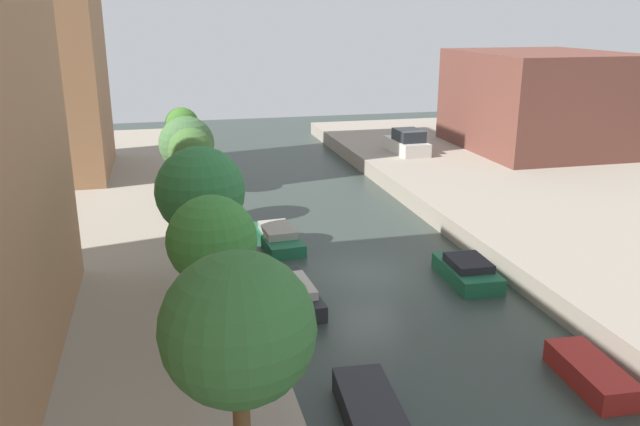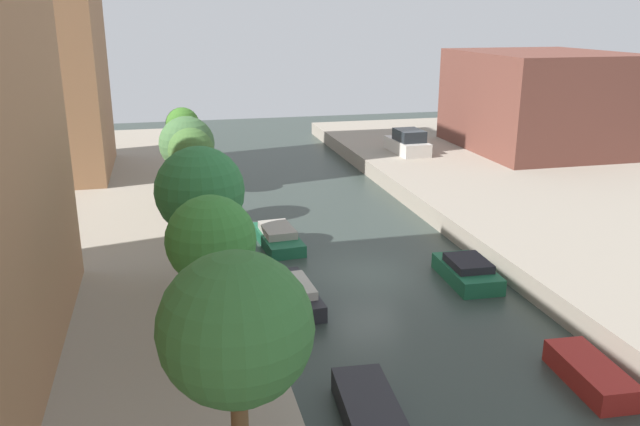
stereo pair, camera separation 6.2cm
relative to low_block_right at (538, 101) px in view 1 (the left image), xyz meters
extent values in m
plane|color=#2D3833|center=(-18.00, -17.22, -4.36)|extent=(84.00, 84.00, 0.00)
cube|color=brown|center=(0.00, 0.00, 0.00)|extent=(10.00, 11.79, 6.72)
sphere|color=#326831|center=(-24.70, -29.86, 0.34)|extent=(2.91, 2.91, 2.91)
cylinder|color=brown|center=(-24.70, -23.90, -2.12)|extent=(0.32, 0.32, 2.48)
sphere|color=#357D32|center=(-24.70, -23.90, -0.01)|extent=(2.47, 2.47, 2.47)
cylinder|color=brown|center=(-24.70, -19.27, -2.14)|extent=(0.25, 0.25, 2.44)
sphere|color=#2B713A|center=(-24.70, -19.27, 0.14)|extent=(3.03, 3.03, 3.03)
cylinder|color=brown|center=(-24.70, -13.73, -1.81)|extent=(0.33, 0.33, 3.11)
sphere|color=#3F692F|center=(-24.70, -13.73, 0.41)|extent=(1.90, 1.90, 1.90)
cylinder|color=brown|center=(-24.70, -8.98, -2.25)|extent=(0.23, 0.23, 2.22)
sphere|color=#40683A|center=(-24.70, -8.98, -0.21)|extent=(2.69, 2.69, 2.69)
cylinder|color=brown|center=(-24.70, -3.56, -2.07)|extent=(0.34, 0.34, 2.59)
sphere|color=#396F25|center=(-24.70, -3.56, -0.11)|extent=(1.89, 1.89, 1.89)
cube|color=beige|center=(-9.48, 0.65, -2.92)|extent=(2.00, 4.14, 0.89)
cube|color=#1E2328|center=(-9.48, 0.34, -2.09)|extent=(1.72, 2.30, 0.76)
cube|color=#232328|center=(-21.09, -27.30, -4.02)|extent=(1.70, 4.46, 0.69)
cube|color=#232328|center=(-21.62, -19.18, -4.07)|extent=(1.82, 4.00, 0.59)
cube|color=#B2ADA3|center=(-21.62, -19.42, -3.61)|extent=(1.48, 2.23, 0.31)
cube|color=#195638|center=(-20.98, -12.90, -4.09)|extent=(1.88, 4.13, 0.54)
cube|color=gray|center=(-20.98, -12.84, -3.66)|extent=(1.51, 2.31, 0.34)
cube|color=maroon|center=(-14.35, -26.60, -4.02)|extent=(1.46, 3.17, 0.69)
cube|color=#195638|center=(-14.40, -18.83, -4.05)|extent=(1.82, 3.48, 0.63)
cube|color=black|center=(-14.40, -18.88, -3.57)|extent=(1.50, 1.93, 0.31)
camera|label=1|loc=(-25.77, -40.51, 5.84)|focal=36.17mm
camera|label=2|loc=(-25.71, -40.53, 5.84)|focal=36.17mm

